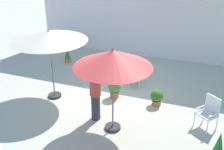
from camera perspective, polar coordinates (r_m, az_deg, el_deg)
The scene contains 11 objects.
ground_plane at distance 9.40m, azimuth 0.52°, elevation -4.55°, with size 60.00×60.00×0.00m, color #B5B7A3.
patio_umbrella_0 at distance 8.81m, azimuth -12.81°, elevation 7.73°, with size 2.38×2.38×2.34m.
patio_umbrella_1 at distance 6.90m, azimuth 0.17°, elevation 3.27°, with size 2.03×2.03×2.38m.
cafe_table_0 at distance 10.81m, azimuth -0.30°, elevation 2.67°, with size 0.73×0.73×0.75m.
patio_chair_0 at distance 9.93m, azimuth 4.48°, elevation 0.51°, with size 0.65×0.65×0.91m.
patio_chair_1 at distance 8.12m, azimuth 19.32°, elevation -6.90°, with size 0.65×0.64×0.96m.
potted_plant_0 at distance 12.20m, azimuth -9.14°, elevation 4.15°, with size 0.27×0.27×0.71m.
potted_plant_1 at distance 9.22m, azimuth 0.54°, elevation -2.60°, with size 0.45×0.44×0.64m.
potted_plant_2 at distance 8.94m, azimuth 9.17°, elevation -4.45°, with size 0.40×0.40×0.54m.
potted_plant_3 at distance 7.08m, azimuth 21.03°, elevation -13.46°, with size 0.29×0.29×0.82m.
standing_person at distance 7.89m, azimuth -3.44°, elevation -3.80°, with size 0.40×0.40×1.64m.
Camera 1 is at (2.82, -7.66, 4.66)m, focal length 44.58 mm.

